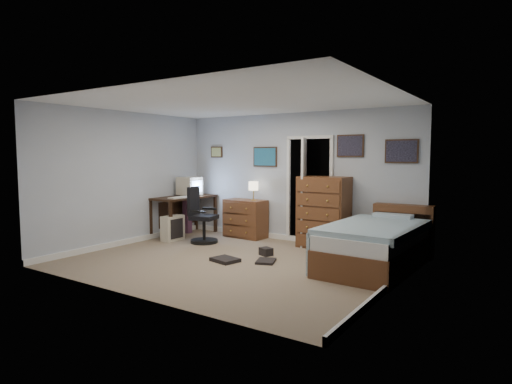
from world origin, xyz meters
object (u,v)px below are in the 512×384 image
(low_dresser, at_px, (245,218))
(bed, at_px, (375,245))
(computer_desk, at_px, (181,205))
(tall_dresser, at_px, (324,212))
(office_chair, at_px, (201,221))

(low_dresser, height_order, bed, low_dresser)
(low_dresser, relative_size, bed, 0.38)
(computer_desk, bearing_deg, bed, -3.33)
(computer_desk, distance_m, low_dresser, 1.42)
(computer_desk, height_order, tall_dresser, tall_dresser)
(low_dresser, bearing_deg, computer_desk, -154.36)
(computer_desk, relative_size, low_dresser, 1.65)
(office_chair, bearing_deg, bed, -12.63)
(bed, bearing_deg, office_chair, -177.05)
(computer_desk, bearing_deg, low_dresser, 22.97)
(computer_desk, bearing_deg, tall_dresser, 10.36)
(tall_dresser, xyz_separation_m, bed, (1.22, -0.83, -0.30))
(bed, bearing_deg, computer_desk, 177.50)
(computer_desk, distance_m, bed, 4.30)
(office_chair, xyz_separation_m, low_dresser, (0.40, 0.91, -0.03))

